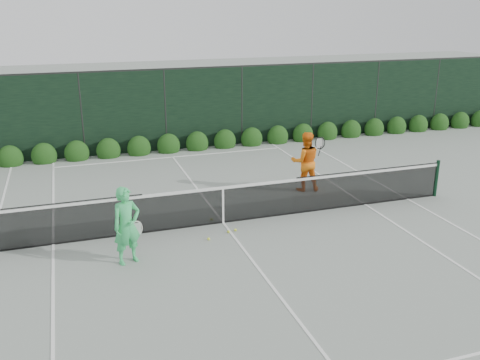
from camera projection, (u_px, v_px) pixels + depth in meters
name	position (u px, v px, depth m)	size (l,w,h in m)	color
ground	(223.00, 223.00, 13.60)	(80.00, 80.00, 0.00)	gray
tennis_net	(222.00, 204.00, 13.43)	(12.90, 0.10, 1.07)	#11341F
player_woman	(127.00, 226.00, 11.29)	(0.72, 0.60, 1.71)	#3AC96C
player_man	(305.00, 161.00, 15.72)	(0.99, 0.83, 1.77)	orange
court_lines	(223.00, 223.00, 13.60)	(11.03, 23.83, 0.01)	white
windscreen_fence	(261.00, 203.00, 10.68)	(32.00, 21.07, 3.06)	black
hedge_row	(169.00, 146.00, 19.97)	(31.66, 0.65, 0.94)	#0F350E
tennis_balls	(221.00, 230.00, 13.11)	(0.83, 1.21, 0.07)	#E3F336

